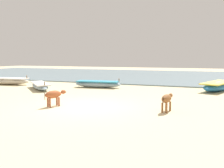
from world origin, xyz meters
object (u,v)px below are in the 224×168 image
(calf_near_rust, at_px, (54,95))
(fishing_boat_4, at_px, (3,81))
(fishing_boat_1, at_px, (218,86))
(fishing_boat_3, at_px, (98,84))
(fishing_boat_5, at_px, (40,86))
(calf_far_brown, at_px, (167,99))

(calf_near_rust, bearing_deg, fishing_boat_4, 80.58)
(fishing_boat_4, height_order, calf_near_rust, fishing_boat_4)
(fishing_boat_1, xyz_separation_m, fishing_boat_4, (-15.06, -2.23, -0.02))
(fishing_boat_3, relative_size, fishing_boat_5, 1.05)
(fishing_boat_1, height_order, calf_near_rust, fishing_boat_1)
(fishing_boat_1, relative_size, calf_near_rust, 4.03)
(fishing_boat_3, xyz_separation_m, fishing_boat_4, (-7.52, -0.92, 0.03))
(fishing_boat_1, relative_size, fishing_boat_3, 1.20)
(fishing_boat_3, relative_size, calf_near_rust, 3.36)
(fishing_boat_1, height_order, fishing_boat_3, fishing_boat_1)
(fishing_boat_1, bearing_deg, fishing_boat_5, 128.27)
(fishing_boat_5, height_order, calf_far_brown, calf_far_brown)
(fishing_boat_3, xyz_separation_m, fishing_boat_5, (-3.10, -2.15, -0.02))
(fishing_boat_4, relative_size, calf_near_rust, 4.69)
(fishing_boat_1, bearing_deg, fishing_boat_4, 118.70)
(calf_near_rust, bearing_deg, fishing_boat_5, 67.24)
(fishing_boat_5, bearing_deg, fishing_boat_3, 77.40)
(calf_far_brown, bearing_deg, calf_near_rust, 108.99)
(fishing_boat_3, height_order, calf_near_rust, calf_near_rust)
(fishing_boat_3, distance_m, calf_far_brown, 7.98)
(calf_far_brown, bearing_deg, fishing_boat_5, 77.19)
(fishing_boat_4, bearing_deg, calf_near_rust, -41.21)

